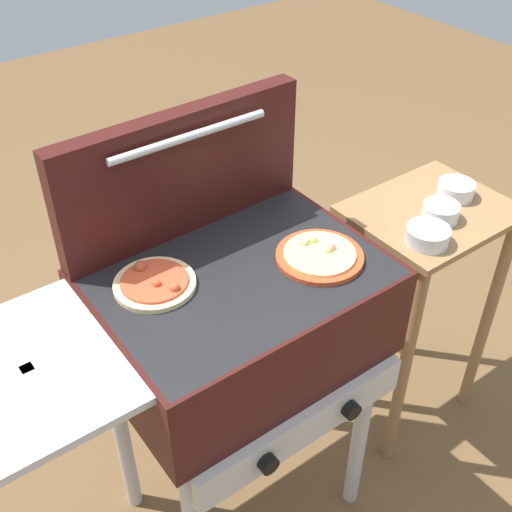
{
  "coord_description": "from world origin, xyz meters",
  "views": [
    {
      "loc": [
        -0.61,
        -0.9,
        1.79
      ],
      "look_at": [
        0.05,
        0.0,
        0.92
      ],
      "focal_mm": 44.81,
      "sensor_mm": 36.0,
      "label": 1
    }
  ],
  "objects_px": {
    "grill": "(235,322)",
    "topping_bowl_far": "(441,212)",
    "topping_bowl_near": "(456,190)",
    "pizza_pepperoni": "(155,283)",
    "topping_bowl_middle": "(428,236)",
    "prep_table": "(419,274)",
    "pizza_cheese": "(320,255)"
  },
  "relations": [
    {
      "from": "grill",
      "to": "topping_bowl_middle",
      "type": "bearing_deg",
      "value": -9.68
    },
    {
      "from": "topping_bowl_near",
      "to": "topping_bowl_middle",
      "type": "xyz_separation_m",
      "value": [
        -0.23,
        -0.1,
        0.0
      ]
    },
    {
      "from": "prep_table",
      "to": "topping_bowl_far",
      "type": "relative_size",
      "value": 8.08
    },
    {
      "from": "pizza_pepperoni",
      "to": "topping_bowl_middle",
      "type": "relative_size",
      "value": 1.58
    },
    {
      "from": "pizza_pepperoni",
      "to": "topping_bowl_far",
      "type": "height_order",
      "value": "pizza_pepperoni"
    },
    {
      "from": "grill",
      "to": "pizza_cheese",
      "type": "relative_size",
      "value": 4.79
    },
    {
      "from": "pizza_cheese",
      "to": "pizza_pepperoni",
      "type": "xyz_separation_m",
      "value": [
        -0.35,
        0.14,
        0.0
      ]
    },
    {
      "from": "pizza_cheese",
      "to": "topping_bowl_middle",
      "type": "xyz_separation_m",
      "value": [
        0.35,
        -0.03,
        -0.08
      ]
    },
    {
      "from": "pizza_cheese",
      "to": "topping_bowl_near",
      "type": "xyz_separation_m",
      "value": [
        0.58,
        0.08,
        -0.08
      ]
    },
    {
      "from": "pizza_pepperoni",
      "to": "topping_bowl_middle",
      "type": "distance_m",
      "value": 0.72
    },
    {
      "from": "grill",
      "to": "topping_bowl_far",
      "type": "relative_size",
      "value": 9.63
    },
    {
      "from": "pizza_pepperoni",
      "to": "prep_table",
      "type": "height_order",
      "value": "pizza_pepperoni"
    },
    {
      "from": "topping_bowl_near",
      "to": "pizza_pepperoni",
      "type": "bearing_deg",
      "value": 176.45
    },
    {
      "from": "topping_bowl_middle",
      "to": "pizza_pepperoni",
      "type": "bearing_deg",
      "value": 167.01
    },
    {
      "from": "prep_table",
      "to": "topping_bowl_near",
      "type": "relative_size",
      "value": 7.7
    },
    {
      "from": "topping_bowl_middle",
      "to": "prep_table",
      "type": "bearing_deg",
      "value": 36.01
    },
    {
      "from": "pizza_pepperoni",
      "to": "topping_bowl_middle",
      "type": "bearing_deg",
      "value": -12.99
    },
    {
      "from": "topping_bowl_near",
      "to": "topping_bowl_middle",
      "type": "distance_m",
      "value": 0.26
    },
    {
      "from": "grill",
      "to": "topping_bowl_far",
      "type": "xyz_separation_m",
      "value": [
        0.65,
        -0.04,
        0.07
      ]
    },
    {
      "from": "pizza_pepperoni",
      "to": "topping_bowl_near",
      "type": "relative_size",
      "value": 1.7
    },
    {
      "from": "pizza_cheese",
      "to": "topping_bowl_far",
      "type": "height_order",
      "value": "pizza_cheese"
    },
    {
      "from": "topping_bowl_near",
      "to": "topping_bowl_middle",
      "type": "relative_size",
      "value": 0.92
    },
    {
      "from": "pizza_cheese",
      "to": "pizza_pepperoni",
      "type": "distance_m",
      "value": 0.37
    },
    {
      "from": "pizza_cheese",
      "to": "topping_bowl_near",
      "type": "relative_size",
      "value": 1.91
    },
    {
      "from": "pizza_cheese",
      "to": "topping_bowl_far",
      "type": "relative_size",
      "value": 2.01
    },
    {
      "from": "topping_bowl_near",
      "to": "prep_table",
      "type": "bearing_deg",
      "value": -176.14
    },
    {
      "from": "pizza_pepperoni",
      "to": "topping_bowl_near",
      "type": "height_order",
      "value": "pizza_pepperoni"
    },
    {
      "from": "topping_bowl_far",
      "to": "topping_bowl_middle",
      "type": "height_order",
      "value": "same"
    },
    {
      "from": "topping_bowl_near",
      "to": "topping_bowl_middle",
      "type": "bearing_deg",
      "value": -156.18
    },
    {
      "from": "topping_bowl_middle",
      "to": "topping_bowl_near",
      "type": "bearing_deg",
      "value": 23.82
    },
    {
      "from": "prep_table",
      "to": "grill",
      "type": "bearing_deg",
      "value": -179.63
    },
    {
      "from": "topping_bowl_near",
      "to": "topping_bowl_far",
      "type": "height_order",
      "value": "same"
    }
  ]
}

